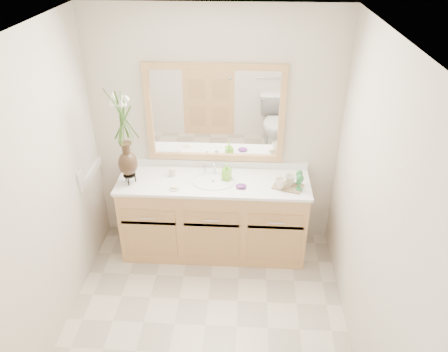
# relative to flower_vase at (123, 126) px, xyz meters

# --- Properties ---
(floor) EXTENTS (2.60, 2.60, 0.00)m
(floor) POSITION_rel_flower_vase_xyz_m (0.79, -0.93, -1.42)
(floor) COLOR beige
(floor) RESTS_ON ground
(ceiling) EXTENTS (2.40, 2.60, 0.02)m
(ceiling) POSITION_rel_flower_vase_xyz_m (0.79, -0.93, 0.98)
(ceiling) COLOR white
(ceiling) RESTS_ON wall_back
(wall_back) EXTENTS (2.40, 0.02, 2.40)m
(wall_back) POSITION_rel_flower_vase_xyz_m (0.79, 0.37, -0.22)
(wall_back) COLOR beige
(wall_back) RESTS_ON floor
(wall_left) EXTENTS (0.02, 2.60, 2.40)m
(wall_left) POSITION_rel_flower_vase_xyz_m (-0.41, -0.93, -0.22)
(wall_left) COLOR beige
(wall_left) RESTS_ON floor
(wall_right) EXTENTS (0.02, 2.60, 2.40)m
(wall_right) POSITION_rel_flower_vase_xyz_m (1.99, -0.93, -0.22)
(wall_right) COLOR beige
(wall_right) RESTS_ON floor
(vanity) EXTENTS (1.80, 0.55, 0.80)m
(vanity) POSITION_rel_flower_vase_xyz_m (0.79, 0.08, -1.02)
(vanity) COLOR tan
(vanity) RESTS_ON floor
(counter) EXTENTS (1.84, 0.57, 0.03)m
(counter) POSITION_rel_flower_vase_xyz_m (0.79, 0.08, -0.60)
(counter) COLOR white
(counter) RESTS_ON vanity
(sink) EXTENTS (0.38, 0.34, 0.23)m
(sink) POSITION_rel_flower_vase_xyz_m (0.79, 0.06, -0.64)
(sink) COLOR white
(sink) RESTS_ON counter
(mirror) EXTENTS (1.32, 0.04, 0.97)m
(mirror) POSITION_rel_flower_vase_xyz_m (0.79, 0.34, -0.01)
(mirror) COLOR white
(mirror) RESTS_ON wall_back
(switch_plate) EXTENTS (0.02, 0.12, 0.12)m
(switch_plate) POSITION_rel_flower_vase_xyz_m (-0.40, -0.17, -0.44)
(switch_plate) COLOR white
(switch_plate) RESTS_ON wall_left
(flower_vase) EXTENTS (0.21, 0.21, 0.87)m
(flower_vase) POSITION_rel_flower_vase_xyz_m (0.00, 0.00, 0.00)
(flower_vase) COLOR black
(flower_vase) RESTS_ON counter
(tumbler) EXTENTS (0.06, 0.06, 0.08)m
(tumbler) POSITION_rel_flower_vase_xyz_m (0.38, 0.16, -0.55)
(tumbler) COLOR beige
(tumbler) RESTS_ON counter
(soap_dish) EXTENTS (0.09, 0.09, 0.03)m
(soap_dish) POSITION_rel_flower_vase_xyz_m (0.44, -0.09, -0.58)
(soap_dish) COLOR beige
(soap_dish) RESTS_ON counter
(soap_bottle) EXTENTS (0.09, 0.09, 0.15)m
(soap_bottle) POSITION_rel_flower_vase_xyz_m (0.91, 0.12, -0.51)
(soap_bottle) COLOR #70C72E
(soap_bottle) RESTS_ON counter
(purple_dish) EXTENTS (0.12, 0.10, 0.04)m
(purple_dish) POSITION_rel_flower_vase_xyz_m (1.05, -0.03, -0.57)
(purple_dish) COLOR #5C246E
(purple_dish) RESTS_ON counter
(tray) EXTENTS (0.31, 0.25, 0.01)m
(tray) POSITION_rel_flower_vase_xyz_m (1.49, 0.00, -0.58)
(tray) COLOR brown
(tray) RESTS_ON counter
(mug_left) EXTENTS (0.11, 0.11, 0.10)m
(mug_left) POSITION_rel_flower_vase_xyz_m (1.42, -0.03, -0.53)
(mug_left) COLOR beige
(mug_left) RESTS_ON tray
(mug_right) EXTENTS (0.13, 0.12, 0.10)m
(mug_right) POSITION_rel_flower_vase_xyz_m (1.51, 0.04, -0.53)
(mug_right) COLOR beige
(mug_right) RESTS_ON tray
(goblet_front) EXTENTS (0.07, 0.07, 0.15)m
(goblet_front) POSITION_rel_flower_vase_xyz_m (1.59, -0.05, -0.47)
(goblet_front) COLOR #267338
(goblet_front) RESTS_ON tray
(goblet_back) EXTENTS (0.06, 0.06, 0.14)m
(goblet_back) POSITION_rel_flower_vase_xyz_m (1.59, 0.06, -0.48)
(goblet_back) COLOR #267338
(goblet_back) RESTS_ON tray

